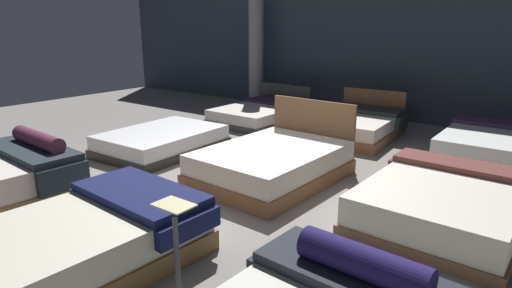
% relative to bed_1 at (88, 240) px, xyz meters
% --- Properties ---
extents(ground_plane, '(18.00, 18.00, 0.02)m').
position_rel_bed_1_xyz_m(ground_plane, '(0.04, 2.51, -0.27)').
color(ground_plane, gray).
extents(showroom_back_wall, '(18.00, 0.06, 3.50)m').
position_rel_bed_1_xyz_m(showroom_back_wall, '(0.04, 7.89, 1.49)').
color(showroom_back_wall, '#333D4C').
rests_on(showroom_back_wall, ground_plane).
extents(bed_1, '(1.59, 2.14, 0.57)m').
position_rel_bed_1_xyz_m(bed_1, '(0.00, 0.00, 0.00)').
color(bed_1, brown).
rests_on(bed_1, ground_plane).
extents(bed_3, '(1.53, 2.11, 0.38)m').
position_rel_bed_1_xyz_m(bed_3, '(-2.30, 2.88, -0.07)').
color(bed_3, black).
rests_on(bed_3, ground_plane).
extents(bed_4, '(1.65, 2.23, 1.03)m').
position_rel_bed_1_xyz_m(bed_4, '(0.07, 2.89, -0.01)').
color(bed_4, brown).
rests_on(bed_4, ground_plane).
extents(bed_5, '(1.73, 2.09, 0.52)m').
position_rel_bed_1_xyz_m(bed_5, '(2.39, 2.92, -0.03)').
color(bed_5, brown).
rests_on(bed_5, ground_plane).
extents(bed_6, '(1.57, 2.15, 0.75)m').
position_rel_bed_1_xyz_m(bed_6, '(-2.31, 5.84, -0.07)').
color(bed_6, '#303433').
rests_on(bed_6, ground_plane).
extents(bed_7, '(1.58, 2.07, 0.83)m').
position_rel_bed_1_xyz_m(bed_7, '(0.02, 5.89, -0.03)').
color(bed_7, brown).
rests_on(bed_7, ground_plane).
extents(bed_8, '(1.62, 1.97, 0.51)m').
position_rel_bed_1_xyz_m(bed_8, '(2.43, 5.84, -0.03)').
color(bed_8, brown).
rests_on(bed_8, ground_plane).
extents(price_sign, '(0.28, 0.24, 0.95)m').
position_rel_bed_1_xyz_m(price_sign, '(1.24, -0.03, 0.11)').
color(price_sign, '#3F3F44').
rests_on(price_sign, ground_plane).
extents(support_pillar, '(0.39, 0.39, 3.50)m').
position_rel_bed_1_xyz_m(support_pillar, '(-3.60, 7.35, 1.49)').
color(support_pillar, '#99999E').
rests_on(support_pillar, ground_plane).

